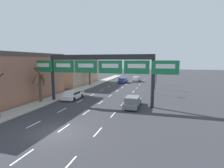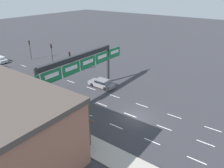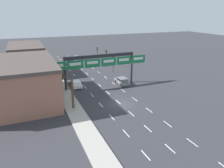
{
  "view_description": "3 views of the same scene",
  "coord_description": "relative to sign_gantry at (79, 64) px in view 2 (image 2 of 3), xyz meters",
  "views": [
    {
      "loc": [
        8.4,
        -12.53,
        6.2
      ],
      "look_at": [
        1.88,
        10.56,
        2.88
      ],
      "focal_mm": 28.0,
      "sensor_mm": 36.0,
      "label": 1
    },
    {
      "loc": [
        -22.11,
        -12.16,
        16.08
      ],
      "look_at": [
        1.25,
        4.99,
        3.16
      ],
      "focal_mm": 35.0,
      "sensor_mm": 36.0,
      "label": 2
    },
    {
      "loc": [
        -14.7,
        -31.65,
        15.4
      ],
      "look_at": [
        -0.74,
        2.11,
        3.13
      ],
      "focal_mm": 35.0,
      "sensor_mm": 36.0,
      "label": 3
    }
  ],
  "objects": [
    {
      "name": "ground_plane",
      "position": [
        -0.0,
        -10.29,
        -5.51
      ],
      "size": [
        220.0,
        220.0,
        0.0
      ],
      "primitive_type": "plane",
      "color": "#333338"
    },
    {
      "name": "sidewalk_left",
      "position": [
        -8.0,
        -10.29,
        -5.44
      ],
      "size": [
        2.8,
        110.0,
        0.15
      ],
      "color": "#A8A399",
      "rests_on": "ground_plane"
    },
    {
      "name": "lane_dashes",
      "position": [
        -0.0,
        3.21,
        -5.51
      ],
      "size": [
        6.72,
        67.0,
        0.01
      ],
      "color": "white",
      "rests_on": "ground_plane"
    },
    {
      "name": "sign_gantry",
      "position": [
        0.0,
        0.0,
        0.0
      ],
      "size": [
        21.0,
        0.7,
        6.93
      ],
      "color": "#232628",
      "rests_on": "ground_plane"
    },
    {
      "name": "car_white",
      "position": [
        -4.99,
        1.66,
        -4.81
      ],
      "size": [
        1.9,
        4.42,
        1.3
      ],
      "color": "silver",
      "rests_on": "ground_plane"
    },
    {
      "name": "car_grey",
      "position": [
        4.89,
        -0.43,
        -4.75
      ],
      "size": [
        1.87,
        4.79,
        1.43
      ],
      "color": "slate",
      "rests_on": "ground_plane"
    },
    {
      "name": "traffic_light_near_gantry",
      "position": [
        6.85,
        9.31,
        -2.43
      ],
      "size": [
        0.3,
        0.35,
        4.3
      ],
      "color": "black",
      "rests_on": "ground_plane"
    },
    {
      "name": "traffic_light_mid_block",
      "position": [
        7.23,
        23.22,
        -2.26
      ],
      "size": [
        0.3,
        0.35,
        4.55
      ],
      "color": "black",
      "rests_on": "ground_plane"
    },
    {
      "name": "traffic_light_far_end",
      "position": [
        7.19,
        15.24,
        -1.97
      ],
      "size": [
        0.3,
        0.35,
        4.99
      ],
      "color": "black",
      "rests_on": "ground_plane"
    },
    {
      "name": "tree_bare_second",
      "position": [
        -8.48,
        -1.53,
        -2.84
      ],
      "size": [
        1.97,
        1.66,
        5.09
      ],
      "color": "brown",
      "rests_on": "sidewalk_left"
    },
    {
      "name": "tree_bare_third",
      "position": [
        -8.04,
        -8.96,
        -2.64
      ],
      "size": [
        1.27,
        1.64,
        5.07
      ],
      "color": "brown",
      "rests_on": "sidewalk_left"
    }
  ]
}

